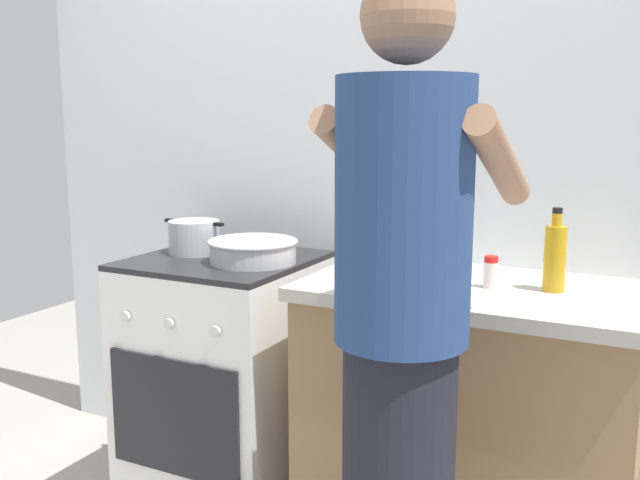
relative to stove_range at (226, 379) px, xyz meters
The scene contains 9 objects.
back_wall 1.03m from the stove_range, 32.64° to the left, with size 3.20×0.10×2.50m.
countertop 0.90m from the stove_range, ahead, with size 1.00×0.60×0.90m.
stove_range is the anchor object (origin of this frame).
pot 0.53m from the stove_range, behind, with size 0.25×0.19×0.12m.
mixing_bowl 0.51m from the stove_range, ahead, with size 0.31×0.31×0.08m.
utensil_crock 0.91m from the stove_range, 15.64° to the left, with size 0.10×0.10×0.33m.
spice_bottle 1.07m from the stove_range, ahead, with size 0.04×0.04×0.09m.
oil_bottle 1.25m from the stove_range, ahead, with size 0.06×0.06×0.24m.
person 1.15m from the stove_range, 33.58° to the right, with size 0.41×0.50×1.70m.
Camera 1 is at (1.07, -1.90, 1.40)m, focal length 39.96 mm.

